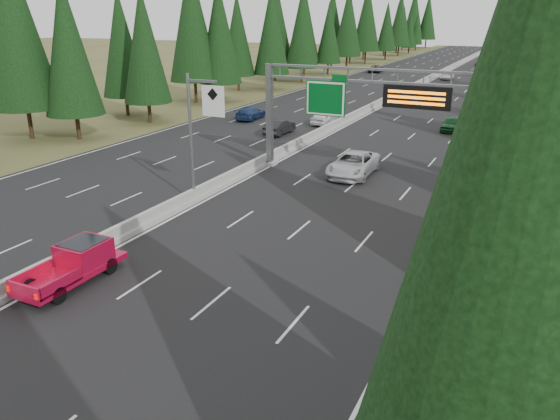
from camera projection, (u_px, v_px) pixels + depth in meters
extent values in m
cube|color=black|center=(404.00, 94.00, 81.39)|extent=(32.00, 260.00, 0.08)
cube|color=olive|center=(534.00, 102.00, 74.10)|extent=(3.60, 260.00, 0.06)
cube|color=#454922|center=(295.00, 87.00, 88.69)|extent=(3.60, 260.00, 0.06)
cube|color=#999994|center=(404.00, 92.00, 81.33)|extent=(0.70, 260.00, 0.30)
cube|color=#999994|center=(404.00, 90.00, 81.19)|extent=(0.30, 260.00, 0.60)
cube|color=slate|center=(270.00, 116.00, 41.84)|extent=(0.45, 0.45, 7.80)
cube|color=#999994|center=(270.00, 163.00, 43.12)|extent=(0.90, 0.90, 0.30)
cube|color=slate|center=(487.00, 135.00, 35.35)|extent=(0.45, 0.45, 7.80)
cube|color=#999994|center=(480.00, 190.00, 36.63)|extent=(0.90, 0.90, 0.30)
cube|color=slate|center=(372.00, 69.00, 37.29)|extent=(15.85, 0.35, 0.16)
cube|color=slate|center=(372.00, 82.00, 37.58)|extent=(15.85, 0.35, 0.16)
cube|color=#054C19|center=(326.00, 98.00, 39.16)|extent=(3.00, 0.10, 2.50)
cube|color=silver|center=(325.00, 99.00, 39.11)|extent=(2.85, 0.02, 2.35)
cube|color=#054C19|center=(339.00, 78.00, 38.24)|extent=(1.10, 0.10, 0.45)
cube|color=black|center=(417.00, 97.00, 36.29)|extent=(4.50, 0.40, 1.50)
cube|color=orange|center=(416.00, 92.00, 35.98)|extent=(3.80, 0.02, 0.18)
cube|color=orange|center=(416.00, 98.00, 36.10)|extent=(3.80, 0.02, 0.18)
cube|color=orange|center=(415.00, 103.00, 36.22)|extent=(3.80, 0.02, 0.18)
cylinder|color=slate|center=(191.00, 140.00, 33.49)|extent=(0.20, 0.20, 8.00)
cube|color=#999994|center=(194.00, 200.00, 34.83)|extent=(0.50, 0.50, 0.20)
cube|color=slate|center=(202.00, 81.00, 31.85)|extent=(2.00, 0.15, 0.15)
cube|color=silver|center=(213.00, 101.00, 31.80)|extent=(1.50, 0.06, 1.80)
cylinder|color=black|center=(558.00, 271.00, 22.31)|extent=(0.40, 0.40, 2.96)
cylinder|color=black|center=(532.00, 198.00, 32.48)|extent=(0.40, 0.40, 2.08)
cone|color=black|center=(551.00, 87.00, 30.25)|extent=(4.69, 4.69, 10.93)
cylinder|color=black|center=(547.00, 145.00, 45.52)|extent=(0.40, 0.40, 2.07)
cylinder|color=black|center=(546.00, 116.00, 57.38)|extent=(0.40, 0.40, 2.30)
cone|color=black|center=(558.00, 45.00, 54.92)|extent=(5.18, 5.18, 12.09)
cylinder|color=black|center=(551.00, 100.00, 67.73)|extent=(0.40, 0.40, 2.37)
cylinder|color=black|center=(559.00, 88.00, 76.82)|extent=(0.40, 0.40, 2.86)
cylinder|color=black|center=(549.00, 79.00, 90.09)|extent=(0.40, 0.40, 2.16)
cone|color=black|center=(556.00, 36.00, 87.79)|extent=(4.86, 4.86, 11.34)
cylinder|color=black|center=(552.00, 71.00, 101.83)|extent=(0.40, 0.40, 2.43)
cone|color=black|center=(560.00, 28.00, 99.23)|extent=(5.47, 5.47, 12.76)
cylinder|color=black|center=(560.00, 67.00, 111.54)|extent=(0.40, 0.40, 1.84)
cylinder|color=black|center=(554.00, 62.00, 123.10)|extent=(0.40, 0.40, 1.86)
cone|color=black|center=(559.00, 35.00, 121.12)|extent=(4.17, 4.17, 9.74)
cylinder|color=black|center=(557.00, 57.00, 135.39)|extent=(0.40, 0.40, 1.92)
cylinder|color=black|center=(558.00, 53.00, 146.61)|extent=(0.40, 0.40, 2.42)
cylinder|color=black|center=(560.00, 51.00, 155.91)|extent=(0.40, 0.40, 2.07)
cylinder|color=black|center=(554.00, 49.00, 166.84)|extent=(0.40, 0.40, 1.92)
cone|color=black|center=(557.00, 28.00, 164.80)|extent=(4.31, 4.31, 10.06)
cylinder|color=black|center=(78.00, 127.00, 51.95)|extent=(0.40, 0.40, 2.38)
cone|color=black|center=(68.00, 46.00, 49.41)|extent=(5.35, 5.35, 12.48)
cylinder|color=black|center=(30.00, 123.00, 52.15)|extent=(0.40, 0.40, 2.93)
cone|color=black|center=(14.00, 22.00, 49.01)|extent=(6.60, 6.60, 15.41)
cylinder|color=black|center=(150.00, 113.00, 59.59)|extent=(0.40, 0.40, 2.27)
cone|color=black|center=(144.00, 45.00, 57.17)|extent=(5.11, 5.11, 11.93)
cylinder|color=black|center=(127.00, 106.00, 64.02)|extent=(0.40, 0.40, 2.26)
cone|color=black|center=(121.00, 43.00, 61.61)|extent=(5.08, 5.08, 11.85)
cylinder|color=black|center=(221.00, 93.00, 73.58)|extent=(0.40, 0.40, 2.51)
cone|color=black|center=(219.00, 31.00, 70.90)|extent=(5.65, 5.65, 13.19)
cylinder|color=black|center=(196.00, 92.00, 72.96)|extent=(0.40, 0.40, 2.89)
cone|color=black|center=(192.00, 20.00, 69.88)|extent=(6.50, 6.50, 15.16)
cylinder|color=black|center=(272.00, 82.00, 84.90)|extent=(0.40, 0.40, 2.45)
cone|color=black|center=(271.00, 30.00, 82.29)|extent=(5.51, 5.51, 12.85)
cylinder|color=black|center=(239.00, 83.00, 84.56)|extent=(0.40, 0.40, 2.29)
cone|color=black|center=(237.00, 34.00, 82.12)|extent=(5.16, 5.16, 12.04)
cylinder|color=black|center=(302.00, 75.00, 93.95)|extent=(0.40, 0.40, 2.50)
cone|color=black|center=(302.00, 27.00, 91.28)|extent=(5.63, 5.63, 13.14)
cylinder|color=black|center=(275.00, 73.00, 96.39)|extent=(0.40, 0.40, 2.86)
cone|color=black|center=(275.00, 19.00, 93.33)|extent=(6.44, 6.44, 15.03)
cylinder|color=black|center=(328.00, 69.00, 106.16)|extent=(0.40, 0.40, 2.17)
cone|color=black|center=(329.00, 32.00, 103.85)|extent=(4.89, 4.89, 11.40)
cylinder|color=black|center=(304.00, 68.00, 105.94)|extent=(0.40, 0.40, 2.52)
cone|color=black|center=(305.00, 25.00, 103.24)|extent=(5.68, 5.68, 13.25)
cylinder|color=black|center=(347.00, 63.00, 116.45)|extent=(0.40, 0.40, 2.67)
cone|color=black|center=(348.00, 21.00, 113.61)|extent=(6.00, 6.00, 13.99)
cylinder|color=black|center=(331.00, 61.00, 119.88)|extent=(0.40, 0.40, 2.61)
cone|color=black|center=(332.00, 22.00, 117.09)|extent=(5.88, 5.88, 13.72)
cylinder|color=black|center=(365.00, 57.00, 129.04)|extent=(0.40, 0.40, 2.85)
cone|color=black|center=(367.00, 17.00, 126.00)|extent=(6.41, 6.41, 14.95)
cylinder|color=black|center=(350.00, 59.00, 129.57)|extent=(0.40, 0.40, 1.79)
cone|color=black|center=(351.00, 35.00, 127.66)|extent=(4.02, 4.02, 9.39)
cylinder|color=black|center=(385.00, 55.00, 139.12)|extent=(0.40, 0.40, 2.24)
cone|color=black|center=(387.00, 26.00, 136.72)|extent=(5.05, 5.05, 11.77)
cylinder|color=black|center=(363.00, 54.00, 140.03)|extent=(0.40, 0.40, 2.62)
cone|color=black|center=(365.00, 21.00, 137.24)|extent=(5.88, 5.88, 13.73)
cylinder|color=black|center=(398.00, 51.00, 151.65)|extent=(0.40, 0.40, 2.66)
cone|color=black|center=(400.00, 19.00, 148.81)|extent=(5.99, 5.99, 13.97)
cylinder|color=black|center=(384.00, 52.00, 152.21)|extent=(0.40, 0.40, 1.83)
cone|color=black|center=(385.00, 31.00, 150.25)|extent=(4.12, 4.12, 9.61)
cylinder|color=black|center=(409.00, 50.00, 160.09)|extent=(0.40, 0.40, 1.77)
cone|color=black|center=(410.00, 31.00, 158.20)|extent=(3.99, 3.99, 9.30)
cylinder|color=black|center=(396.00, 48.00, 164.02)|extent=(0.40, 0.40, 2.39)
cone|color=black|center=(398.00, 22.00, 161.47)|extent=(5.37, 5.37, 12.54)
cylinder|color=black|center=(415.00, 47.00, 173.90)|extent=(0.40, 0.40, 1.79)
cone|color=black|center=(417.00, 29.00, 171.99)|extent=(4.03, 4.03, 9.40)
cylinder|color=black|center=(402.00, 47.00, 174.72)|extent=(0.40, 0.40, 2.13)
cone|color=black|center=(403.00, 25.00, 172.45)|extent=(4.79, 4.79, 11.18)
cylinder|color=black|center=(426.00, 44.00, 185.48)|extent=(0.40, 0.40, 2.78)
cone|color=black|center=(428.00, 17.00, 182.52)|extent=(6.25, 6.25, 14.57)
cylinder|color=black|center=(412.00, 43.00, 184.50)|extent=(0.40, 0.40, 3.02)
cone|color=black|center=(414.00, 14.00, 181.28)|extent=(6.78, 6.78, 15.83)
imported|color=silver|center=(353.00, 164.00, 40.22)|extent=(2.88, 6.08, 1.68)
cylinder|color=black|center=(30.00, 287.00, 23.19)|extent=(0.28, 0.75, 0.75)
cylinder|color=black|center=(58.00, 295.00, 22.54)|extent=(0.28, 0.75, 0.75)
cylinder|color=black|center=(84.00, 259.00, 25.80)|extent=(0.28, 0.75, 0.75)
cylinder|color=black|center=(110.00, 266.00, 25.15)|extent=(0.28, 0.75, 0.75)
cube|color=#B10A2F|center=(72.00, 273.00, 24.16)|extent=(1.87, 5.23, 0.28)
cube|color=#B10A2F|center=(84.00, 252.00, 24.65)|extent=(1.77, 2.05, 1.03)
cube|color=black|center=(83.00, 247.00, 24.55)|extent=(1.59, 1.77, 0.51)
cube|color=#B10A2F|center=(31.00, 275.00, 23.23)|extent=(0.09, 2.24, 0.56)
cube|color=#B10A2F|center=(61.00, 284.00, 22.50)|extent=(0.09, 2.24, 0.56)
cube|color=#B10A2F|center=(23.00, 291.00, 21.92)|extent=(1.87, 0.09, 0.56)
imported|color=#125020|center=(452.00, 124.00, 55.35)|extent=(1.90, 4.32, 1.45)
imported|color=#611A0D|center=(494.00, 100.00, 70.32)|extent=(2.06, 4.75, 1.52)
imported|color=black|center=(497.00, 111.00, 61.93)|extent=(2.23, 5.40, 1.56)
imported|color=white|center=(447.00, 76.00, 97.83)|extent=(2.56, 4.87, 1.31)
imported|color=black|center=(480.00, 63.00, 123.09)|extent=(1.81, 3.86, 1.28)
imported|color=black|center=(279.00, 127.00, 53.82)|extent=(1.59, 4.45, 1.46)
imported|color=navy|center=(250.00, 113.00, 61.34)|extent=(2.30, 5.00, 1.42)
imported|color=white|center=(324.00, 117.00, 58.69)|extent=(1.84, 4.53, 1.54)
imported|color=black|center=(376.00, 69.00, 109.40)|extent=(2.78, 5.27, 1.41)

